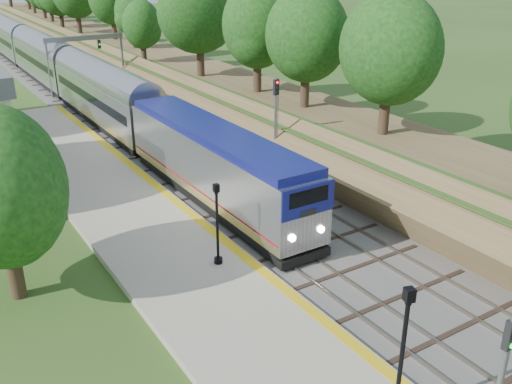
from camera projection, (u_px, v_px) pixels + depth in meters
trackbed at (73, 85)px, 66.05m from camera, size 9.50×170.00×0.28m
platform at (179, 262)px, 28.22m from camera, size 6.40×68.00×0.38m
yellow_stripe at (229, 244)px, 29.55m from camera, size 0.55×68.00×0.01m
embankment at (140, 62)px, 69.42m from camera, size 10.64×170.00×11.70m
signal_gantry at (85, 49)px, 60.53m from camera, size 8.40×0.38×6.20m
trees_behind_platform at (19, 175)px, 27.22m from camera, size 7.82×53.32×7.21m
train at (46, 63)px, 66.40m from camera, size 3.09×102.82×4.55m
lamppost_mid at (401, 361)px, 17.91m from camera, size 0.48×0.48×4.81m
lamppost_far at (217, 229)px, 27.07m from camera, size 0.41×0.41×4.14m
signal_platform at (500, 379)px, 15.57m from camera, size 0.31×0.24×5.26m
signal_farside at (276, 115)px, 38.81m from camera, size 0.36×0.28×6.53m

